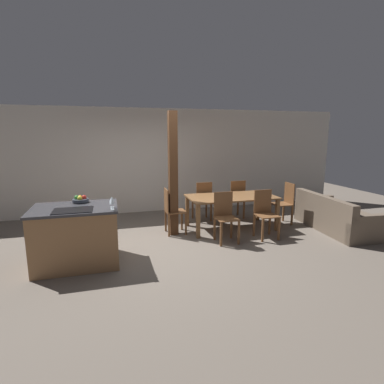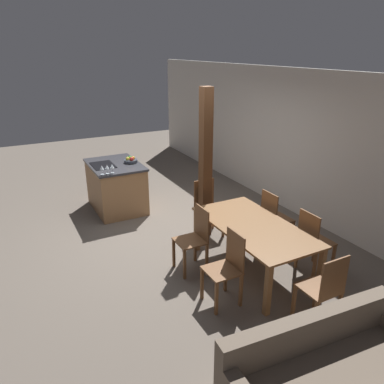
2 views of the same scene
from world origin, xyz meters
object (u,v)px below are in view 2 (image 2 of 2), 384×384
object	(u,v)px
kitchen_island	(116,186)
wine_glass_far	(112,166)
dining_chair_foot_end	(324,289)
wine_glass_middle	(107,167)
dining_chair_far_left	(274,218)
timber_post	(205,165)
fruit_bowl	(131,160)
dining_chair_near_left	(195,238)
dining_table	(254,231)
dining_chair_near_right	(227,267)
dining_chair_far_right	(313,241)
wine_glass_near	(102,168)
dining_chair_head_end	(207,206)

from	to	relation	value
kitchen_island	wine_glass_far	bearing A→B (deg)	-19.89
dining_chair_foot_end	wine_glass_middle	bearing A→B (deg)	-70.50
dining_chair_far_left	timber_post	size ratio (longest dim) A/B	0.38
fruit_bowl	dining_chair_foot_end	xyz separation A→B (m)	(4.33, 0.76, -0.48)
dining_chair_near_left	timber_post	xyz separation A→B (m)	(-0.87, 0.66, 0.74)
kitchen_island	dining_table	world-z (taller)	kitchen_island
dining_chair_near_right	dining_chair_far_right	size ratio (longest dim) A/B	1.00
dining_chair_near_left	dining_chair_foot_end	size ratio (longest dim) A/B	1.00
wine_glass_far	dining_chair_near_right	size ratio (longest dim) A/B	0.17
fruit_bowl	kitchen_island	bearing A→B (deg)	-102.21
kitchen_island	dining_table	bearing A→B (deg)	19.04
dining_table	dining_chair_far_left	bearing A→B (deg)	120.74
dining_table	dining_chair_far_left	xyz separation A→B (m)	(-0.43, 0.72, -0.14)
dining_chair_far_left	dining_chair_foot_end	xyz separation A→B (m)	(1.75, -0.72, 0.00)
dining_chair_far_left	fruit_bowl	bearing A→B (deg)	29.64
dining_table	dining_chair_foot_end	world-z (taller)	dining_chair_foot_end
dining_table	dining_chair_far_right	size ratio (longest dim) A/B	1.99
kitchen_island	dining_chair_far_right	distance (m)	3.93
fruit_bowl	wine_glass_far	bearing A→B (deg)	-45.74
wine_glass_near	wine_glass_far	bearing A→B (deg)	90.00
wine_glass_middle	dining_chair_far_left	world-z (taller)	wine_glass_middle
wine_glass_far	dining_table	distance (m)	2.85
dining_chair_near_left	timber_post	world-z (taller)	timber_post
wine_glass_middle	dining_chair_far_left	bearing A→B (deg)	44.79
wine_glass_far	dining_table	bearing A→B (deg)	26.73
wine_glass_middle	dining_chair_far_left	size ratio (longest dim) A/B	0.17
dining_chair_near_right	dining_chair_near_left	bearing A→B (deg)	180.00
dining_chair_near_right	wine_glass_middle	bearing A→B (deg)	-167.68
dining_chair_far_left	dining_chair_far_right	size ratio (longest dim) A/B	1.00
dining_chair_near_right	dining_chair_head_end	distance (m)	1.89
kitchen_island	timber_post	distance (m)	2.19
wine_glass_far	dining_chair_far_right	xyz separation A→B (m)	(2.94, 1.98, -0.57)
dining_chair_foot_end	timber_post	world-z (taller)	timber_post
fruit_bowl	wine_glass_middle	bearing A→B (deg)	-50.44
dining_chair_head_end	dining_chair_near_right	bearing A→B (deg)	-112.29
wine_glass_far	dining_chair_head_end	xyz separation A→B (m)	(1.19, 1.27, -0.57)
kitchen_island	dining_chair_head_end	world-z (taller)	dining_chair_head_end
fruit_bowl	dining_chair_far_right	world-z (taller)	fruit_bowl
wine_glass_far	dining_chair_foot_end	bearing A→B (deg)	18.27
kitchen_island	dining_chair_near_left	world-z (taller)	dining_chair_near_left
fruit_bowl	dining_chair_near_right	world-z (taller)	fruit_bowl
wine_glass_middle	dining_chair_near_right	bearing A→B (deg)	12.32
wine_glass_far	dining_chair_near_right	world-z (taller)	wine_glass_far
dining_chair_far_left	timber_post	world-z (taller)	timber_post
wine_glass_middle	timber_post	xyz separation A→B (m)	(1.22, 1.30, 0.18)
fruit_bowl	dining_chair_near_left	xyz separation A→B (m)	(2.59, 0.04, -0.48)
kitchen_island	wine_glass_near	distance (m)	0.91
fruit_bowl	wine_glass_middle	size ratio (longest dim) A/B	1.57
dining_chair_far_left	dining_chair_near_left	bearing A→B (deg)	90.00
wine_glass_far	dining_chair_near_left	bearing A→B (deg)	14.76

